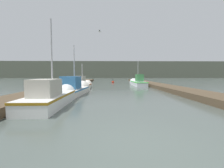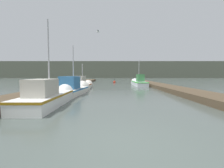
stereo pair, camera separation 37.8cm
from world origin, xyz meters
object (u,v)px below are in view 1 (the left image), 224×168
object	(u,v)px
fishing_boat_2	(83,85)
mooring_piling_1	(65,85)
fishing_boat_0	(54,96)
channel_buoy	(113,82)
fishing_boat_1	(75,88)
mooring_piling_0	(141,80)
seagull_lead	(100,32)
fishing_boat_3	(138,82)

from	to	relation	value
fishing_boat_2	mooring_piling_1	distance (m)	3.92
fishing_boat_0	channel_buoy	size ratio (longest dim) A/B	5.52
fishing_boat_1	mooring_piling_0	bearing A→B (deg)	61.62
fishing_boat_2	seagull_lead	distance (m)	7.19
fishing_boat_0	fishing_boat_3	world-z (taller)	fishing_boat_0
mooring_piling_1	mooring_piling_0	bearing A→B (deg)	52.10
fishing_boat_1	channel_buoy	xyz separation A→B (m)	(3.64, 16.68, -0.31)
fishing_boat_1	fishing_boat_3	distance (m)	11.67
mooring_piling_0	mooring_piling_1	distance (m)	15.03
fishing_boat_2	channel_buoy	xyz separation A→B (m)	(3.76, 12.28, -0.28)
seagull_lead	fishing_boat_1	bearing A→B (deg)	70.73
mooring_piling_0	fishing_boat_2	bearing A→B (deg)	-135.95
mooring_piling_0	seagull_lead	bearing A→B (deg)	-114.76
channel_buoy	fishing_boat_3	bearing A→B (deg)	-65.24
fishing_boat_1	mooring_piling_0	distance (m)	14.92
fishing_boat_2	mooring_piling_1	bearing A→B (deg)	-99.94
fishing_boat_2	fishing_boat_3	size ratio (longest dim) A/B	0.92
fishing_boat_0	mooring_piling_1	xyz separation A→B (m)	(-0.84, 4.84, 0.27)
mooring_piling_1	seagull_lead	xyz separation A→B (m)	(3.13, -1.37, 4.18)
fishing_boat_1	channel_buoy	size ratio (longest dim) A/B	5.05
seagull_lead	fishing_boat_0	bearing A→B (deg)	147.33
channel_buoy	seagull_lead	world-z (taller)	seagull_lead
fishing_boat_1	mooring_piling_1	distance (m)	1.22
fishing_boat_3	seagull_lead	size ratio (longest dim) A/B	11.15
mooring_piling_1	seagull_lead	world-z (taller)	seagull_lead
mooring_piling_1	fishing_boat_1	bearing A→B (deg)	-30.19
channel_buoy	fishing_boat_0	bearing A→B (deg)	-100.36
fishing_boat_0	seagull_lead	xyz separation A→B (m)	(2.29, 3.47, 4.45)
fishing_boat_2	fishing_boat_0	bearing A→B (deg)	-87.01
fishing_boat_3	mooring_piling_1	world-z (taller)	fishing_boat_3
mooring_piling_1	channel_buoy	world-z (taller)	mooring_piling_1
fishing_boat_1	fishing_boat_3	world-z (taller)	fishing_boat_1
seagull_lead	fishing_boat_2	bearing A→B (deg)	24.13
channel_buoy	mooring_piling_1	bearing A→B (deg)	-106.18
fishing_boat_1	seagull_lead	size ratio (longest dim) A/B	9.05
fishing_boat_0	channel_buoy	world-z (taller)	fishing_boat_0
mooring_piling_1	channel_buoy	xyz separation A→B (m)	(4.66, 16.08, -0.58)
fishing_boat_3	seagull_lead	bearing A→B (deg)	-117.22
mooring_piling_0	channel_buoy	size ratio (longest dim) A/B	1.34
fishing_boat_2	channel_buoy	distance (m)	12.85
fishing_boat_3	channel_buoy	size ratio (longest dim) A/B	6.22
fishing_boat_1	fishing_boat_2	distance (m)	4.40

